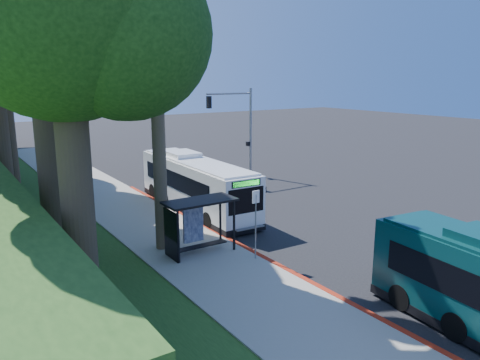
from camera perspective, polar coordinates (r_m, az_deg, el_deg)
ground at (r=27.60m, az=4.99°, el=-4.14°), size 140.00×140.00×0.00m
sidewalk at (r=23.91m, az=-8.92°, el=-6.75°), size 4.50×70.00×0.12m
red_curb at (r=21.70m, az=1.20°, el=-8.62°), size 0.25×30.00×0.13m
grass_verge at (r=27.01m, az=-24.61°, el=-5.57°), size 8.00×70.00×0.06m
bus_shelter at (r=20.94m, az=-5.66°, el=-4.43°), size 3.20×1.51×2.55m
stop_sign_pole at (r=20.05m, az=1.93°, el=-4.32°), size 0.35×0.06×3.17m
traffic_signal_pole at (r=36.92m, az=-0.00°, el=7.14°), size 4.10×0.30×7.00m
tree_6 at (r=15.14m, az=-20.46°, el=18.65°), size 7.56×7.20×13.74m
white_bus at (r=28.11m, az=-5.48°, el=-0.43°), size 2.69×11.19×3.32m
pickup at (r=33.22m, az=-1.66°, el=0.17°), size 3.93×6.12×1.57m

